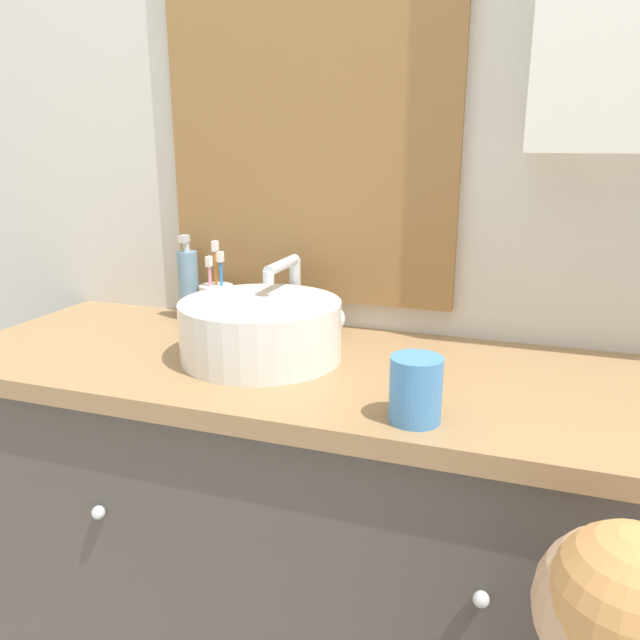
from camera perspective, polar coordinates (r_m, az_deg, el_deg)
name	(u,v)px	position (r m, az deg, el deg)	size (l,w,h in m)	color
wall_back	(380,113)	(1.34, 5.54, 18.31)	(3.20, 0.18, 2.50)	silver
vanity_counter	(320,554)	(1.35, 0.04, -20.64)	(1.46, 0.51, 0.82)	#4C4742
sink_basin	(263,328)	(1.18, -5.28, -0.72)	(0.30, 0.36, 0.17)	white
toothbrush_holder	(217,304)	(1.40, -9.42, 1.48)	(0.07, 0.07, 0.19)	silver
soap_dispenser	(188,284)	(1.46, -11.94, 3.20)	(0.05, 0.05, 0.20)	#6B93B2
drinking_cup	(416,389)	(0.92, 8.74, -6.29)	(0.08, 0.08, 0.10)	#4789D1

